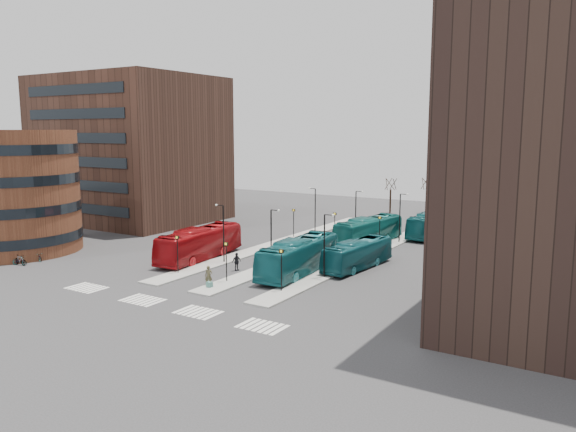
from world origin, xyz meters
The scene contains 23 objects.
ground centered at (0.00, 0.00, 0.00)m, with size 160.00×160.00×0.00m, color #2E2E31.
island_left centered at (-4.00, 30.00, 0.07)m, with size 2.50×45.00×0.15m, color #959690.
island_mid centered at (2.00, 30.00, 0.07)m, with size 2.50×45.00×0.15m, color #959690.
island_right centered at (8.00, 30.00, 0.07)m, with size 2.50×45.00×0.15m, color #959690.
suitcase centered at (1.56, 9.57, 0.31)m, with size 0.49×0.39×0.62m, color #1C2F9C.
red_bus centered at (-6.73, 18.04, 1.76)m, with size 2.96×12.64×3.52m, color maroon.
teal_bus_a centered at (5.63, 18.29, 1.76)m, with size 2.95×12.62×3.51m, color #145E65.
teal_bus_b centered at (5.56, 35.38, 1.68)m, with size 2.82×12.04×3.35m, color #13605E.
teal_bus_c centered at (9.65, 23.33, 1.46)m, with size 2.45×10.47×2.92m, color #12545C.
teal_bus_d centered at (10.84, 44.46, 1.64)m, with size 2.76×11.78×3.28m, color #12565B.
traveller centered at (1.00, 10.14, 0.94)m, with size 0.68×0.45×1.88m, color #48422B.
commuter_a centered at (-6.96, 16.30, 0.88)m, with size 0.86×0.67×1.77m, color black.
commuter_b centered at (-0.28, 16.05, 0.92)m, with size 1.08×0.45×1.84m, color black.
commuter_c centered at (3.58, 16.91, 0.91)m, with size 1.18×0.68×1.82m, color black.
bicycle_near centered at (-21.00, 6.03, 0.45)m, with size 0.60×1.71×0.90m, color gray.
bicycle_mid centered at (-21.00, 6.06, 0.53)m, with size 0.50×1.78×1.07m, color gray.
bicycle_far centered at (-21.00, 8.14, 0.44)m, with size 0.59×1.69×0.89m, color gray.
crosswalk_stripes centered at (1.75, 4.00, 0.01)m, with size 22.35×2.40×0.01m.
round_building centered at (-28.00, 10.00, 6.99)m, with size 15.16×15.16×14.00m.
office_block centered at (-34.00, 33.98, 11.00)m, with size 25.00×20.12×22.00m.
sign_poles centered at (1.60, 23.00, 2.41)m, with size 12.45×22.12×3.65m.
lamp_posts centered at (2.64, 28.00, 3.58)m, with size 14.04×20.24×6.12m.
bare_trees centered at (2.67, 62.67, 2.72)m, with size 10.97×8.14×5.90m.
Camera 1 is at (32.85, -27.95, 13.96)m, focal length 35.00 mm.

